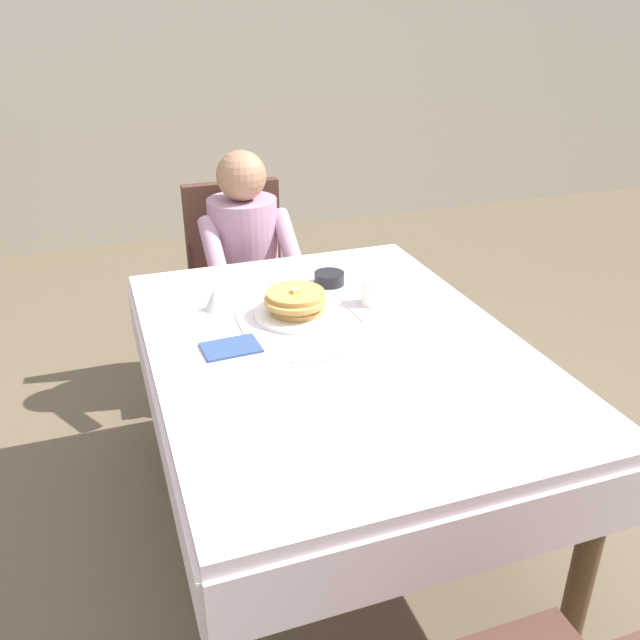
% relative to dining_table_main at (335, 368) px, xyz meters
% --- Properties ---
extents(ground_plane, '(14.00, 14.00, 0.00)m').
position_rel_dining_table_main_xyz_m(ground_plane, '(0.00, 0.00, -0.65)').
color(ground_plane, brown).
extents(back_wall, '(12.00, 0.16, 3.20)m').
position_rel_dining_table_main_xyz_m(back_wall, '(0.00, 3.40, 0.95)').
color(back_wall, beige).
rests_on(back_wall, ground).
extents(dining_table_main, '(1.12, 1.52, 0.74)m').
position_rel_dining_table_main_xyz_m(dining_table_main, '(0.00, 0.00, 0.00)').
color(dining_table_main, silver).
rests_on(dining_table_main, ground).
extents(chair_diner, '(0.44, 0.45, 0.93)m').
position_rel_dining_table_main_xyz_m(chair_diner, '(-0.04, 1.17, -0.12)').
color(chair_diner, '#4C2D23').
rests_on(chair_diner, ground).
extents(diner_person, '(0.40, 0.43, 1.12)m').
position_rel_dining_table_main_xyz_m(diner_person, '(-0.04, 1.01, 0.02)').
color(diner_person, '#B2849E').
rests_on(diner_person, ground).
extents(plate_breakfast, '(0.28, 0.28, 0.02)m').
position_rel_dining_table_main_xyz_m(plate_breakfast, '(-0.06, 0.22, 0.10)').
color(plate_breakfast, white).
rests_on(plate_breakfast, dining_table_main).
extents(breakfast_stack, '(0.20, 0.21, 0.08)m').
position_rel_dining_table_main_xyz_m(breakfast_stack, '(-0.06, 0.22, 0.14)').
color(breakfast_stack, tan).
rests_on(breakfast_stack, plate_breakfast).
extents(cup_coffee, '(0.11, 0.08, 0.08)m').
position_rel_dining_table_main_xyz_m(cup_coffee, '(0.22, 0.22, 0.13)').
color(cup_coffee, white).
rests_on(cup_coffee, dining_table_main).
extents(bowl_butter, '(0.11, 0.11, 0.04)m').
position_rel_dining_table_main_xyz_m(bowl_butter, '(0.14, 0.43, 0.11)').
color(bowl_butter, black).
rests_on(bowl_butter, dining_table_main).
extents(syrup_pitcher, '(0.08, 0.08, 0.07)m').
position_rel_dining_table_main_xyz_m(syrup_pitcher, '(-0.30, 0.36, 0.13)').
color(syrup_pitcher, silver).
rests_on(syrup_pitcher, dining_table_main).
extents(fork_left_of_plate, '(0.02, 0.18, 0.00)m').
position_rel_dining_table_main_xyz_m(fork_left_of_plate, '(-0.25, 0.20, 0.09)').
color(fork_left_of_plate, silver).
rests_on(fork_left_of_plate, dining_table_main).
extents(knife_right_of_plate, '(0.02, 0.20, 0.00)m').
position_rel_dining_table_main_xyz_m(knife_right_of_plate, '(0.13, 0.20, 0.09)').
color(knife_right_of_plate, silver).
rests_on(knife_right_of_plate, dining_table_main).
extents(spoon_near_edge, '(0.15, 0.04, 0.00)m').
position_rel_dining_table_main_xyz_m(spoon_near_edge, '(-0.09, -0.09, 0.09)').
color(spoon_near_edge, silver).
rests_on(spoon_near_edge, dining_table_main).
extents(napkin_folded, '(0.18, 0.13, 0.01)m').
position_rel_dining_table_main_xyz_m(napkin_folded, '(-0.31, 0.07, 0.09)').
color(napkin_folded, '#334C7F').
rests_on(napkin_folded, dining_table_main).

